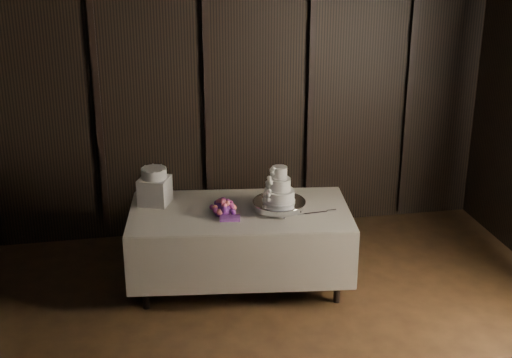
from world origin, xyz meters
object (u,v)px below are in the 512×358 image
object	(u,v)px
wedding_cake	(277,189)
bouquet	(222,208)
cake_stand	(279,206)
box_pedestal	(155,191)
small_cake	(154,173)
display_table	(240,244)

from	to	relation	value
wedding_cake	bouquet	size ratio (longest dim) A/B	0.85
cake_stand	box_pedestal	world-z (taller)	box_pedestal
small_cake	box_pedestal	bearing A→B (deg)	0.00
cake_stand	display_table	bearing A→B (deg)	167.79
display_table	cake_stand	bearing A→B (deg)	-5.05
display_table	cake_stand	xyz separation A→B (m)	(0.35, -0.08, 0.39)
wedding_cake	small_cake	world-z (taller)	wedding_cake
wedding_cake	bouquet	world-z (taller)	wedding_cake
display_table	bouquet	world-z (taller)	bouquet
bouquet	small_cake	distance (m)	0.72
box_pedestal	wedding_cake	bearing A→B (deg)	-20.15
display_table	wedding_cake	world-z (taller)	wedding_cake
cake_stand	box_pedestal	distance (m)	1.15
small_cake	bouquet	bearing A→B (deg)	-33.61
small_cake	cake_stand	bearing A→B (deg)	-19.10
display_table	wedding_cake	bearing A→B (deg)	-8.23
display_table	wedding_cake	distance (m)	0.66
bouquet	cake_stand	bearing A→B (deg)	0.27
display_table	box_pedestal	xyz separation A→B (m)	(-0.74, 0.30, 0.47)
bouquet	small_cake	bearing A→B (deg)	146.39
cake_stand	wedding_cake	xyz separation A→B (m)	(-0.02, -0.01, 0.18)
display_table	cake_stand	size ratio (longest dim) A/B	4.35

